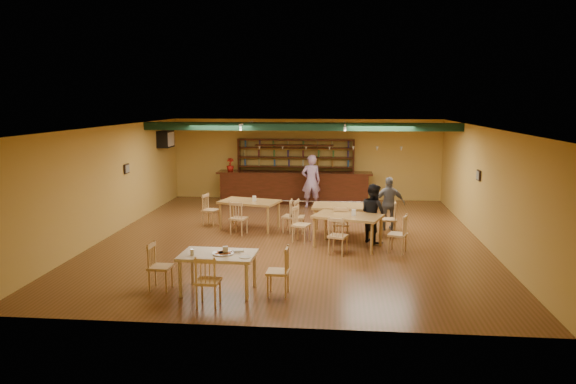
# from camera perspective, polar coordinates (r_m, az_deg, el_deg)

# --- Properties ---
(floor) EXTENTS (12.00, 12.00, 0.00)m
(floor) POSITION_cam_1_polar(r_m,az_deg,el_deg) (14.97, 0.42, -4.73)
(floor) COLOR brown
(floor) RESTS_ON ground
(ceiling_beam) EXTENTS (10.00, 0.30, 0.25)m
(ceiling_beam) POSITION_cam_1_polar(r_m,az_deg,el_deg) (17.32, 1.26, 6.81)
(ceiling_beam) COLOR black
(ceiling_beam) RESTS_ON ceiling
(track_rail_left) EXTENTS (0.05, 2.50, 0.05)m
(track_rail_left) POSITION_cam_1_polar(r_m,az_deg,el_deg) (18.13, -4.33, 7.13)
(track_rail_left) COLOR silver
(track_rail_left) RESTS_ON ceiling
(track_rail_right) EXTENTS (0.05, 2.50, 0.05)m
(track_rail_right) POSITION_cam_1_polar(r_m,az_deg,el_deg) (17.87, 5.91, 7.07)
(track_rail_right) COLOR silver
(track_rail_right) RESTS_ON ceiling
(ac_unit) EXTENTS (0.34, 0.70, 0.48)m
(ac_unit) POSITION_cam_1_polar(r_m,az_deg,el_deg) (19.66, -12.59, 5.39)
(ac_unit) COLOR silver
(ac_unit) RESTS_ON wall_left
(picture_left) EXTENTS (0.04, 0.34, 0.28)m
(picture_left) POSITION_cam_1_polar(r_m,az_deg,el_deg) (16.79, -16.42, 2.33)
(picture_left) COLOR black
(picture_left) RESTS_ON wall_left
(picture_right) EXTENTS (0.04, 0.34, 0.28)m
(picture_right) POSITION_cam_1_polar(r_m,az_deg,el_deg) (15.53, 19.20, 1.64)
(picture_right) COLOR black
(picture_right) RESTS_ON wall_right
(bar_counter) EXTENTS (5.60, 0.85, 1.13)m
(bar_counter) POSITION_cam_1_polar(r_m,az_deg,el_deg) (19.92, 0.66, 0.50)
(bar_counter) COLOR black
(bar_counter) RESTS_ON ground
(back_bar_hutch) EXTENTS (4.33, 0.40, 2.28)m
(back_bar_hutch) POSITION_cam_1_polar(r_m,az_deg,el_deg) (20.46, 0.81, 2.36)
(back_bar_hutch) COLOR black
(back_bar_hutch) RESTS_ON ground
(poinsettia) EXTENTS (0.34, 0.34, 0.48)m
(poinsettia) POSITION_cam_1_polar(r_m,az_deg,el_deg) (20.14, -6.02, 2.85)
(poinsettia) COLOR #AE1A10
(poinsettia) RESTS_ON bar_counter
(dining_table_a) EXTENTS (1.84, 1.37, 0.82)m
(dining_table_a) POSITION_cam_1_polar(r_m,az_deg,el_deg) (15.94, -4.00, -2.36)
(dining_table_a) COLOR #A17339
(dining_table_a) RESTS_ON ground
(dining_table_b) EXTENTS (1.67, 1.04, 0.82)m
(dining_table_b) POSITION_cam_1_polar(r_m,az_deg,el_deg) (15.31, 5.65, -2.89)
(dining_table_b) COLOR #A17339
(dining_table_b) RESTS_ON ground
(dining_table_d) EXTENTS (1.88, 1.47, 0.83)m
(dining_table_d) POSITION_cam_1_polar(r_m,az_deg,el_deg) (14.00, 6.21, -4.05)
(dining_table_d) COLOR #A17339
(dining_table_d) RESTS_ON ground
(near_table) EXTENTS (1.47, 0.97, 0.77)m
(near_table) POSITION_cam_1_polar(r_m,az_deg,el_deg) (10.81, -7.25, -8.33)
(near_table) COLOR beige
(near_table) RESTS_ON ground
(pizza_tray) EXTENTS (0.49, 0.49, 0.01)m
(pizza_tray) POSITION_cam_1_polar(r_m,az_deg,el_deg) (10.67, -6.75, -6.35)
(pizza_tray) COLOR silver
(pizza_tray) RESTS_ON near_table
(parmesan_shaker) EXTENTS (0.08, 0.08, 0.11)m
(parmesan_shaker) POSITION_cam_1_polar(r_m,az_deg,el_deg) (10.65, -9.91, -6.20)
(parmesan_shaker) COLOR #EAE5C6
(parmesan_shaker) RESTS_ON near_table
(napkin_stack) EXTENTS (0.24, 0.21, 0.03)m
(napkin_stack) POSITION_cam_1_polar(r_m,az_deg,el_deg) (10.82, -5.19, -6.07)
(napkin_stack) COLOR white
(napkin_stack) RESTS_ON near_table
(pizza_server) EXTENTS (0.32, 0.10, 0.00)m
(pizza_server) POSITION_cam_1_polar(r_m,az_deg,el_deg) (10.69, -5.88, -6.26)
(pizza_server) COLOR silver
(pizza_server) RESTS_ON pizza_tray
(side_plate) EXTENTS (0.23, 0.23, 0.01)m
(side_plate) POSITION_cam_1_polar(r_m,az_deg,el_deg) (10.39, -4.49, -6.76)
(side_plate) COLOR white
(side_plate) RESTS_ON near_table
(patron_bar) EXTENTS (0.75, 0.58, 1.84)m
(patron_bar) POSITION_cam_1_polar(r_m,az_deg,el_deg) (19.01, 2.41, 1.14)
(patron_bar) COLOR purple
(patron_bar) RESTS_ON ground
(patron_right_a) EXTENTS (0.90, 0.95, 1.55)m
(patron_right_a) POSITION_cam_1_polar(r_m,az_deg,el_deg) (14.48, 8.85, -2.19)
(patron_right_a) COLOR black
(patron_right_a) RESTS_ON ground
(patron_right_b) EXTENTS (0.93, 0.46, 1.53)m
(patron_right_b) POSITION_cam_1_polar(r_m,az_deg,el_deg) (15.95, 10.46, -1.20)
(patron_right_b) COLOR slate
(patron_right_b) RESTS_ON ground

